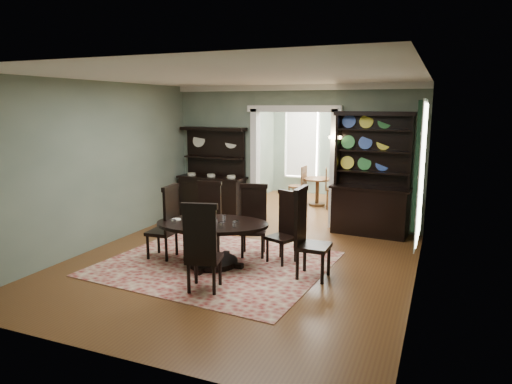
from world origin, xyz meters
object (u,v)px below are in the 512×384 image
(sideboard, at_px, (213,187))
(welsh_dresser, at_px, (371,191))
(dining_table, at_px, (213,236))
(parlor_table, at_px, (317,188))

(sideboard, bearing_deg, welsh_dresser, 1.56)
(sideboard, height_order, welsh_dresser, welsh_dresser)
(dining_table, distance_m, sideboard, 3.28)
(sideboard, distance_m, parlor_table, 2.92)
(dining_table, bearing_deg, parlor_table, 71.35)
(dining_table, distance_m, parlor_table, 5.11)
(welsh_dresser, distance_m, parlor_table, 2.82)
(parlor_table, bearing_deg, welsh_dresser, -52.78)
(sideboard, bearing_deg, dining_table, -60.50)
(sideboard, height_order, parlor_table, sideboard)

